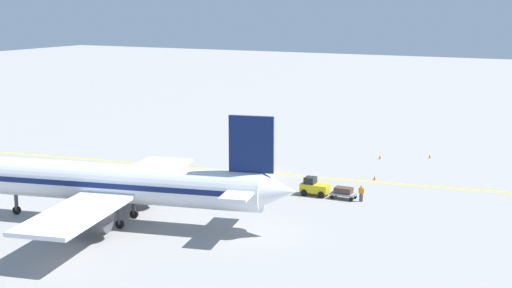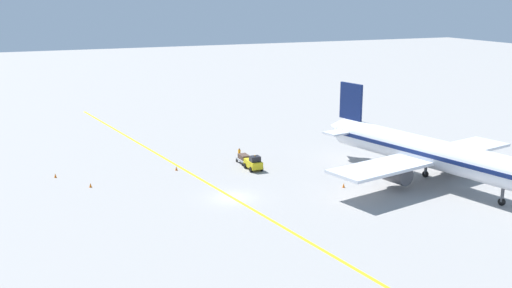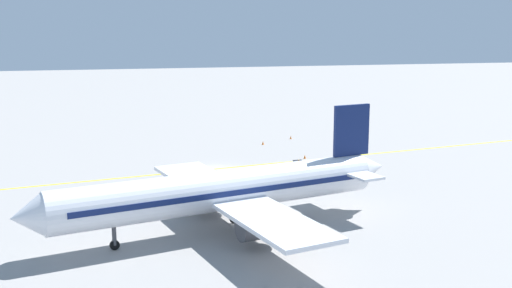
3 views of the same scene
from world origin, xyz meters
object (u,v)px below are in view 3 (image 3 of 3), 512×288
(ground_crew_worker, at_px, (342,166))
(baggage_cart_trailing, at_px, (327,168))
(airplane_at_gate, at_px, (226,191))
(traffic_cone_near_nose, at_px, (226,195))
(traffic_cone_mid_apron, at_px, (305,157))
(baggage_tug_white, at_px, (302,169))
(traffic_cone_far_edge, at_px, (263,143))
(traffic_cone_by_wingtip, at_px, (291,137))

(ground_crew_worker, bearing_deg, baggage_cart_trailing, 87.37)
(airplane_at_gate, height_order, traffic_cone_near_nose, airplane_at_gate)
(airplane_at_gate, height_order, traffic_cone_mid_apron, airplane_at_gate)
(ground_crew_worker, bearing_deg, airplane_at_gate, 133.09)
(traffic_cone_mid_apron, bearing_deg, ground_crew_worker, -170.63)
(traffic_cone_mid_apron, bearing_deg, baggage_tug_white, 158.48)
(baggage_cart_trailing, height_order, traffic_cone_mid_apron, baggage_cart_trailing)
(ground_crew_worker, bearing_deg, traffic_cone_mid_apron, 9.37)
(traffic_cone_mid_apron, bearing_deg, airplane_at_gate, 147.61)
(airplane_at_gate, height_order, baggage_cart_trailing, airplane_at_gate)
(traffic_cone_near_nose, height_order, traffic_cone_mid_apron, same)
(airplane_at_gate, bearing_deg, traffic_cone_mid_apron, -32.39)
(baggage_tug_white, height_order, traffic_cone_far_edge, baggage_tug_white)
(traffic_cone_mid_apron, height_order, traffic_cone_by_wingtip, same)
(baggage_cart_trailing, height_order, traffic_cone_far_edge, baggage_cart_trailing)
(airplane_at_gate, bearing_deg, ground_crew_worker, -46.91)
(airplane_at_gate, xyz_separation_m, ground_crew_worker, (17.35, -18.55, -2.80))
(traffic_cone_by_wingtip, bearing_deg, traffic_cone_near_nose, 150.69)
(baggage_tug_white, height_order, traffic_cone_mid_apron, baggage_tug_white)
(traffic_cone_by_wingtip, height_order, traffic_cone_far_edge, same)
(baggage_tug_white, height_order, traffic_cone_near_nose, baggage_tug_white)
(ground_crew_worker, xyz_separation_m, traffic_cone_far_edge, (20.78, 4.46, -0.63))
(baggage_cart_trailing, xyz_separation_m, traffic_cone_by_wingtip, (24.19, -3.22, -0.49))
(baggage_tug_white, bearing_deg, traffic_cone_near_nose, 122.47)
(baggage_tug_white, bearing_deg, baggage_cart_trailing, -89.40)
(traffic_cone_mid_apron, bearing_deg, traffic_cone_near_nose, 138.09)
(traffic_cone_near_nose, xyz_separation_m, traffic_cone_by_wingtip, (31.23, -17.53, 0.00))
(traffic_cone_by_wingtip, relative_size, traffic_cone_far_edge, 1.00)
(traffic_cone_near_nose, relative_size, traffic_cone_by_wingtip, 1.00)
(ground_crew_worker, relative_size, traffic_cone_mid_apron, 3.05)
(traffic_cone_mid_apron, distance_m, traffic_cone_far_edge, 11.70)
(airplane_at_gate, distance_m, traffic_cone_far_edge, 40.80)
(ground_crew_worker, xyz_separation_m, traffic_cone_by_wingtip, (24.28, -1.26, -0.63))
(ground_crew_worker, height_order, traffic_cone_far_edge, ground_crew_worker)
(airplane_at_gate, relative_size, traffic_cone_by_wingtip, 64.09)
(traffic_cone_by_wingtip, bearing_deg, traffic_cone_far_edge, 121.49)
(baggage_cart_trailing, distance_m, traffic_cone_by_wingtip, 24.41)
(baggage_tug_white, distance_m, traffic_cone_mid_apron, 10.11)
(baggage_cart_trailing, relative_size, traffic_cone_by_wingtip, 4.75)
(airplane_at_gate, relative_size, traffic_cone_near_nose, 64.09)
(airplane_at_gate, bearing_deg, baggage_tug_white, -37.37)
(airplane_at_gate, xyz_separation_m, traffic_cone_mid_apron, (26.79, -16.99, -3.43))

